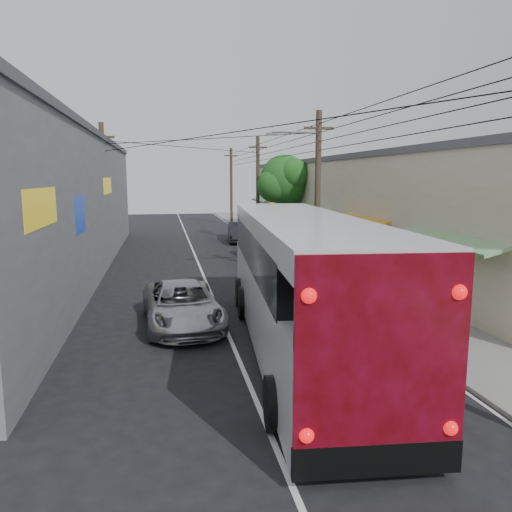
# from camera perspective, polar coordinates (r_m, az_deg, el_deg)

# --- Properties ---
(ground) EXTENTS (120.00, 120.00, 0.00)m
(ground) POSITION_cam_1_polar(r_m,az_deg,el_deg) (10.96, 0.83, -17.98)
(ground) COLOR black
(ground) RESTS_ON ground
(sidewalk) EXTENTS (3.00, 80.00, 0.12)m
(sidewalk) POSITION_cam_1_polar(r_m,az_deg,el_deg) (31.15, 5.31, -0.13)
(sidewalk) COLOR slate
(sidewalk) RESTS_ON ground
(building_right) EXTENTS (7.09, 40.00, 6.25)m
(building_right) POSITION_cam_1_polar(r_m,az_deg,el_deg) (34.17, 11.76, 5.74)
(building_right) COLOR beige
(building_right) RESTS_ON ground
(building_left) EXTENTS (7.20, 36.00, 7.25)m
(building_left) POSITION_cam_1_polar(r_m,az_deg,el_deg) (28.37, -24.02, 5.55)
(building_left) COLOR slate
(building_left) RESTS_ON ground
(utility_poles) EXTENTS (11.80, 45.28, 8.00)m
(utility_poles) POSITION_cam_1_polar(r_m,az_deg,el_deg) (30.34, -0.94, 7.39)
(utility_poles) COLOR #473828
(utility_poles) RESTS_ON ground
(street_tree) EXTENTS (4.40, 4.00, 6.60)m
(street_tree) POSITION_cam_1_polar(r_m,az_deg,el_deg) (36.67, 3.39, 8.50)
(street_tree) COLOR #3F2B19
(street_tree) RESTS_ON ground
(coach_bus) EXTENTS (4.01, 13.72, 3.90)m
(coach_bus) POSITION_cam_1_polar(r_m,az_deg,el_deg) (14.52, 4.99, -2.78)
(coach_bus) COLOR silver
(coach_bus) RESTS_ON ground
(jeepney) EXTENTS (2.81, 5.43, 1.46)m
(jeepney) POSITION_cam_1_polar(r_m,az_deg,el_deg) (17.00, -8.44, -5.55)
(jeepney) COLOR #AAA9B0
(jeepney) RESTS_ON ground
(parked_suv) EXTENTS (2.92, 6.53, 1.86)m
(parked_suv) POSITION_cam_1_polar(r_m,az_deg,el_deg) (23.79, 5.01, -0.83)
(parked_suv) COLOR #9F9FA7
(parked_suv) RESTS_ON ground
(parked_car_mid) EXTENTS (2.33, 4.72, 1.55)m
(parked_car_mid) POSITION_cam_1_polar(r_m,az_deg,el_deg) (30.79, 0.29, 1.15)
(parked_car_mid) COLOR #25252A
(parked_car_mid) RESTS_ON ground
(parked_car_far) EXTENTS (2.05, 4.76, 1.53)m
(parked_car_far) POSITION_cam_1_polar(r_m,az_deg,el_deg) (38.70, -1.96, 2.74)
(parked_car_far) COLOR #222227
(parked_car_far) RESTS_ON ground
(pedestrian_near) EXTENTS (0.69, 0.52, 1.71)m
(pedestrian_near) POSITION_cam_1_polar(r_m,az_deg,el_deg) (19.90, 12.49, -2.82)
(pedestrian_near) COLOR pink
(pedestrian_near) RESTS_ON sidewalk
(pedestrian_far) EXTENTS (0.88, 0.83, 1.43)m
(pedestrian_far) POSITION_cam_1_polar(r_m,az_deg,el_deg) (22.89, 10.43, -1.58)
(pedestrian_far) COLOR #8495C1
(pedestrian_far) RESTS_ON sidewalk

